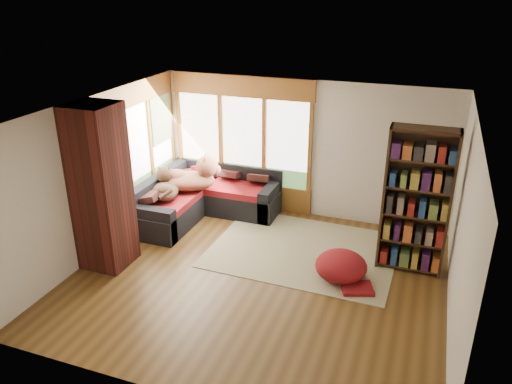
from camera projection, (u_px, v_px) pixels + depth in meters
The scene contains 17 objects.
floor at pixel (257, 278), 7.64m from camera, with size 5.50×5.50×0.00m, color #4E3315.
ceiling at pixel (257, 112), 6.61m from camera, with size 5.50×5.50×0.00m, color white.
wall_back at pixel (303, 149), 9.29m from camera, with size 5.50×0.04×2.60m, color silver.
wall_front at pixel (172, 298), 4.97m from camera, with size 5.50×0.04×2.60m, color silver.
wall_left at pixel (96, 177), 7.99m from camera, with size 0.04×5.00×2.60m, color silver.
wall_right at pixel (463, 232), 6.26m from camera, with size 0.04×5.00×2.60m, color silver.
windows_back at pixel (242, 141), 9.62m from camera, with size 2.82×0.10×1.90m.
windows_left at pixel (138, 152), 9.00m from camera, with size 0.10×2.62×1.90m.
roller_blind at pixel (161, 119), 9.55m from camera, with size 0.03×0.72×0.90m, color gray.
brick_chimney at pixel (101, 188), 7.58m from camera, with size 0.70×0.70×2.60m, color #471914.
sectional_sofa at pixel (192, 200), 9.60m from camera, with size 2.20×2.20×0.80m.
area_rug at pixel (303, 250), 8.43m from camera, with size 3.02×2.31×0.01m, color beige.
bookshelf at pixel (416, 202), 7.47m from camera, with size 0.98×0.33×2.30m.
pouf at pixel (341, 265), 7.56m from camera, with size 0.79×0.79×0.43m, color maroon.
dog_tan at pixel (193, 176), 9.33m from camera, with size 1.18×0.98×0.58m.
dog_brindle at pixel (165, 186), 9.07m from camera, with size 0.78×0.88×0.43m.
throw_pillows at pixel (196, 176), 9.54m from camera, with size 1.98×1.68×0.45m.
Camera 1 is at (2.20, -6.12, 4.22)m, focal length 35.00 mm.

